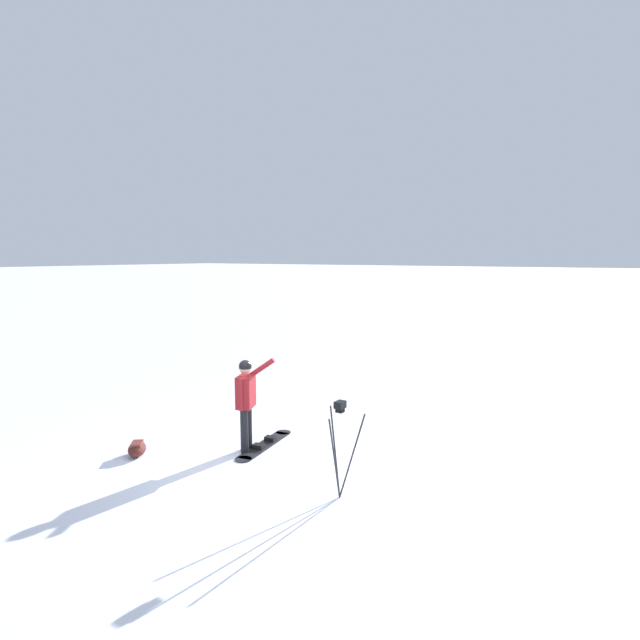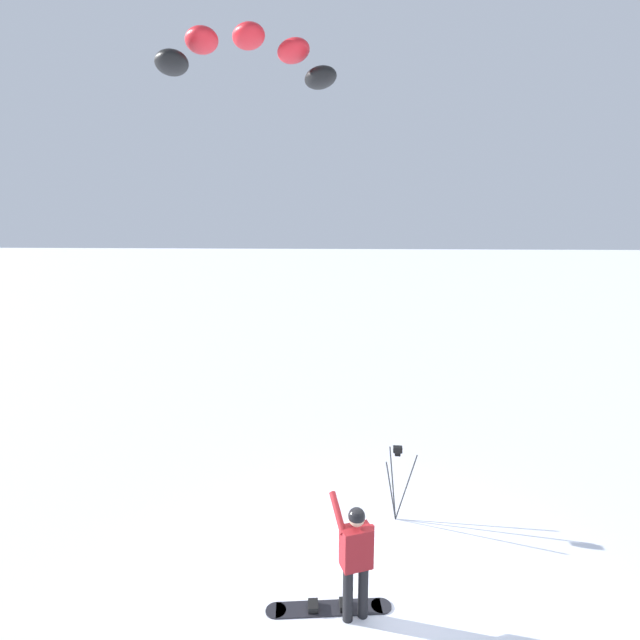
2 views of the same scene
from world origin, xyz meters
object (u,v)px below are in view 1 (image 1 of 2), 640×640
at_px(snowboard, 265,444).
at_px(gear_bag_large, 137,449).
at_px(snowboarder, 246,396).
at_px(camera_tripod, 340,430).

height_order(snowboard, gear_bag_large, gear_bag_large).
relative_size(snowboard, gear_bag_large, 3.14).
bearing_deg(snowboarder, snowboard, -105.84).
distance_m(snowboarder, snowboard, 1.04).
xyz_separation_m(snowboarder, gear_bag_large, (1.46, 1.21, -0.87)).
height_order(snowboarder, gear_bag_large, snowboarder).
bearing_deg(camera_tripod, snowboarder, -16.17).
bearing_deg(gear_bag_large, camera_tripod, -171.92).
bearing_deg(snowboard, snowboarder, 74.16).
relative_size(snowboarder, snowboard, 0.96).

